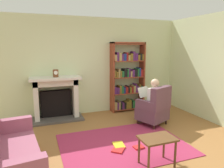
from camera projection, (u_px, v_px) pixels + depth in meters
ground at (130, 152)px, 3.78m from camera, size 14.00×14.00×0.00m
back_wall at (92, 66)px, 5.89m from camera, size 5.60×0.10×2.70m
side_wall_right at (199, 67)px, 5.60m from camera, size 0.10×5.20×2.70m
area_rug at (123, 144)px, 4.06m from camera, size 2.40×1.80×0.01m
fireplace at (56, 97)px, 5.43m from camera, size 1.31×0.64×1.13m
mantel_clock at (56, 73)px, 5.23m from camera, size 0.14×0.14×0.19m
bookshelf at (128, 78)px, 6.10m from camera, size 1.01×0.32×2.02m
armchair_reading at (155, 108)px, 5.02m from camera, size 0.83×0.82×0.97m
seated_reader at (151, 99)px, 5.07m from camera, size 0.50×0.59×1.14m
sofa_floral at (9, 157)px, 2.99m from camera, size 0.92×1.78×0.85m
side_table at (157, 142)px, 3.28m from camera, size 0.56×0.39×0.48m
scattered_books at (123, 147)px, 3.90m from camera, size 0.65×0.47×0.03m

